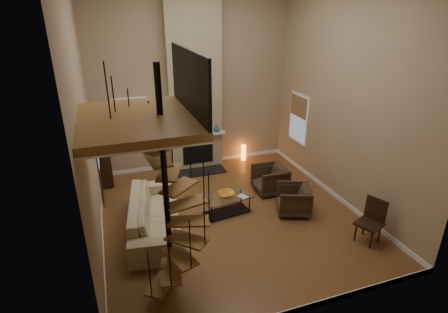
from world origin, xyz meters
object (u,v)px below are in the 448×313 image
object	(u,v)px
coffee_table	(227,203)
side_chair	(372,219)
floor_lamp	(159,140)
accent_lamp	(244,153)
hutch	(103,153)
armchair_near	(273,179)
armchair_far	(296,200)
sofa	(154,214)

from	to	relation	value
coffee_table	side_chair	distance (m)	3.31
floor_lamp	accent_lamp	xyz separation A→B (m)	(2.90, 0.97, -1.16)
hutch	side_chair	bearing A→B (deg)	-41.49
accent_lamp	side_chair	xyz separation A→B (m)	(0.94, -5.01, 0.28)
armchair_near	side_chair	size ratio (longest dim) A/B	0.84
side_chair	floor_lamp	bearing A→B (deg)	133.61
coffee_table	side_chair	bearing A→B (deg)	-38.65
accent_lamp	floor_lamp	bearing A→B (deg)	-161.46
coffee_table	armchair_far	bearing A→B (deg)	-18.61
armchair_far	coffee_table	xyz separation A→B (m)	(-1.63, 0.55, -0.07)
hutch	coffee_table	distance (m)	3.90
armchair_far	coffee_table	distance (m)	1.72
armchair_far	coffee_table	size ratio (longest dim) A/B	0.62
hutch	sofa	world-z (taller)	hutch
floor_lamp	side_chair	xyz separation A→B (m)	(3.84, -4.03, -0.89)
armchair_far	coffee_table	world-z (taller)	armchair_far
armchair_near	armchair_far	world-z (taller)	armchair_near
armchair_far	floor_lamp	xyz separation A→B (m)	(-2.89, 2.52, 1.06)
sofa	armchair_near	distance (m)	3.46
sofa	floor_lamp	bearing A→B (deg)	-5.59
hutch	sofa	xyz separation A→B (m)	(0.98, -2.77, -0.55)
sofa	floor_lamp	world-z (taller)	floor_lamp
sofa	accent_lamp	world-z (taller)	sofa
accent_lamp	side_chair	world-z (taller)	side_chair
sofa	accent_lamp	bearing A→B (deg)	-39.62
armchair_far	accent_lamp	xyz separation A→B (m)	(0.01, 3.49, -0.10)
armchair_far	side_chair	bearing A→B (deg)	53.54
sofa	coffee_table	xyz separation A→B (m)	(1.79, 0.10, -0.11)
hutch	armchair_far	size ratio (longest dim) A/B	2.25
hutch	coffee_table	size ratio (longest dim) A/B	1.40
hutch	accent_lamp	bearing A→B (deg)	3.57
armchair_near	side_chair	xyz separation A→B (m)	(1.00, -2.73, 0.17)
hutch	armchair_near	size ratio (longest dim) A/B	2.11
coffee_table	hutch	bearing A→B (deg)	136.06
armchair_near	accent_lamp	world-z (taller)	armchair_near
armchair_far	accent_lamp	size ratio (longest dim) A/B	1.49
side_chair	coffee_table	bearing A→B (deg)	141.35
coffee_table	floor_lamp	size ratio (longest dim) A/B	0.75
floor_lamp	sofa	bearing A→B (deg)	-104.40
coffee_table	floor_lamp	xyz separation A→B (m)	(-1.26, 1.97, 1.13)
armchair_near	accent_lamp	bearing A→B (deg)	-179.76
armchair_near	accent_lamp	distance (m)	2.28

